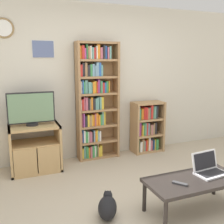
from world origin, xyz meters
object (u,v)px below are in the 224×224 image
object	(u,v)px
remote_near_laptop	(180,184)
cat	(108,207)
television	(31,109)
tv_stand	(35,148)
laptop	(209,168)
coffee_table	(194,182)
bookshelf_short	(146,127)
bookshelf_tall	(95,101)

from	to	relation	value
remote_near_laptop	cat	world-z (taller)	remote_near_laptop
cat	remote_near_laptop	bearing A→B (deg)	2.14
television	cat	bearing A→B (deg)	-69.45
tv_stand	laptop	distance (m)	2.49
coffee_table	remote_near_laptop	xyz separation A→B (m)	(-0.23, -0.05, 0.05)
television	coffee_table	world-z (taller)	television
laptop	coffee_table	bearing A→B (deg)	-170.64
tv_stand	bookshelf_short	world-z (taller)	bookshelf_short
television	bookshelf_short	xyz separation A→B (m)	(2.03, 0.13, -0.52)
bookshelf_short	coffee_table	distance (m)	2.03
bookshelf_tall	tv_stand	bearing A→B (deg)	-170.28
tv_stand	laptop	xyz separation A→B (m)	(1.76, -1.76, 0.09)
bookshelf_tall	bookshelf_short	bearing A→B (deg)	-2.13
bookshelf_short	cat	distance (m)	2.26
bookshelf_tall	coffee_table	size ratio (longest dim) A/B	1.80
tv_stand	remote_near_laptop	distance (m)	2.27
tv_stand	bookshelf_tall	distance (m)	1.22
television	remote_near_laptop	bearing A→B (deg)	-55.34
cat	television	bearing A→B (deg)	135.23
television	bookshelf_short	bearing A→B (deg)	3.71
tv_stand	laptop	bearing A→B (deg)	-45.03
bookshelf_tall	remote_near_laptop	world-z (taller)	bookshelf_tall
coffee_table	remote_near_laptop	world-z (taller)	remote_near_laptop
bookshelf_short	remote_near_laptop	size ratio (longest dim) A/B	6.05
bookshelf_tall	laptop	world-z (taller)	bookshelf_tall
tv_stand	coffee_table	xyz separation A→B (m)	(1.51, -1.83, -0.01)
cat	laptop	bearing A→B (deg)	16.08
tv_stand	remote_near_laptop	size ratio (longest dim) A/B	4.81
tv_stand	remote_near_laptop	world-z (taller)	tv_stand
bookshelf_short	laptop	size ratio (longest dim) A/B	2.40
television	coffee_table	size ratio (longest dim) A/B	0.62
tv_stand	cat	bearing A→B (deg)	-70.12
tv_stand	remote_near_laptop	bearing A→B (deg)	-55.73
bookshelf_short	remote_near_laptop	distance (m)	2.14
television	laptop	distance (m)	2.57
tv_stand	bookshelf_short	xyz separation A→B (m)	(2.00, 0.14, 0.09)
coffee_table	cat	distance (m)	0.99
coffee_table	cat	bearing A→B (deg)	165.40
television	cat	xyz separation A→B (m)	(0.60, -1.59, -0.84)
remote_near_laptop	cat	size ratio (longest dim) A/B	0.26
bookshelf_short	laptop	world-z (taller)	bookshelf_short
tv_stand	cat	xyz separation A→B (m)	(0.57, -1.58, -0.24)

